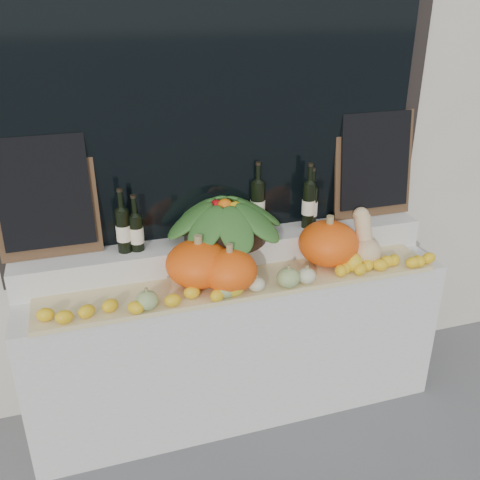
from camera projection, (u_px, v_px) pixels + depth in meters
name	position (u px, v px, depth m)	size (l,w,h in m)	color
display_sill	(236.00, 341.00, 3.09)	(2.30, 0.55, 0.88)	silver
rear_tier	(228.00, 250.00, 3.00)	(2.30, 0.25, 0.16)	silver
straw_bedding	(243.00, 283.00, 2.79)	(2.10, 0.32, 0.03)	tan
pumpkin_left	(199.00, 263.00, 2.72)	(0.34, 0.34, 0.23)	#FF580D
pumpkin_right	(328.00, 243.00, 2.92)	(0.33, 0.33, 0.24)	#FF580D
pumpkin_center	(230.00, 271.00, 2.66)	(0.28, 0.28, 0.21)	#FF580D
butternut_squash	(365.00, 242.00, 2.94)	(0.17, 0.22, 0.30)	#DBB581
decorative_gourds	(254.00, 281.00, 2.67)	(1.22, 0.17, 0.17)	#356B20
lemon_heap	(250.00, 286.00, 2.68)	(2.20, 0.16, 0.06)	yellow
produce_bowl	(225.00, 219.00, 2.90)	(0.69, 0.69, 0.24)	black
wine_bottle_far_left	(123.00, 230.00, 2.75)	(0.08, 0.08, 0.35)	black
wine_bottle_near_left	(136.00, 232.00, 2.78)	(0.08, 0.08, 0.31)	black
wine_bottle_tall	(258.00, 205.00, 3.02)	(0.08, 0.08, 0.39)	black
wine_bottle_near_right	(308.00, 204.00, 3.04)	(0.08, 0.08, 0.38)	black
wine_bottle_far_right	(311.00, 206.00, 3.06)	(0.08, 0.08, 0.35)	black
chalkboard_left	(45.00, 196.00, 2.63)	(0.50, 0.11, 0.62)	#4C331E
chalkboard_right	(374.00, 163.00, 3.14)	(0.50, 0.11, 0.62)	#4C331E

